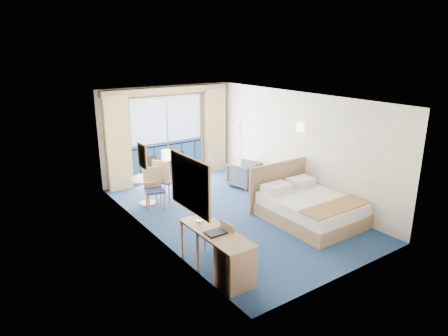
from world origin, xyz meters
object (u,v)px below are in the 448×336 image
bed (308,207)px  floor_lamp (235,137)px  armchair (244,174)px  nightstand (284,186)px  table_chair_a (164,178)px  desk (231,260)px  desk_chair (232,241)px  table_chair_b (154,186)px  round_table (147,184)px

bed → floor_lamp: floor_lamp is taller
armchair → floor_lamp: floor_lamp is taller
floor_lamp → bed: bearing=-100.2°
nightstand → table_chair_a: (-2.74, 1.42, 0.35)m
armchair → desk: (-3.08, -3.67, 0.07)m
desk_chair → table_chair_b: bearing=-1.9°
desk → table_chair_a: (0.75, 3.89, 0.20)m
table_chair_b → bed: bearing=-33.0°
bed → armchair: (0.21, 2.64, 0.03)m
nightstand → floor_lamp: floor_lamp is taller
bed → table_chair_a: (-2.12, 2.87, 0.30)m
armchair → floor_lamp: bearing=-128.7°
round_table → table_chair_b: table_chair_b is taller
armchair → floor_lamp: size_ratio=0.50×
bed → nightstand: size_ratio=4.02×
desk → table_chair_b: (0.33, 3.62, 0.15)m
bed → table_chair_b: bed is taller
desk_chair → floor_lamp: bearing=-38.1°
bed → desk: size_ratio=1.32×
nightstand → table_chair_a: 3.11m
desk_chair → table_chair_b: 3.23m
desk_chair → round_table: bearing=-1.7°
nightstand → desk_chair: desk_chair is taller
desk → armchair: bearing=49.9°
floor_lamp → table_chair_a: size_ratio=1.38×
nightstand → desk: bearing=-144.7°
desk → round_table: (0.32, 3.99, 0.09)m
round_table → armchair: bearing=-6.6°
desk_chair → table_chair_a: table_chair_a is taller
desk → round_table: bearing=85.4°
desk_chair → table_chair_a: size_ratio=0.80×
table_chair_b → nightstand: bearing=-7.4°
bed → round_table: bed is taller
floor_lamp → round_table: (-3.23, -0.75, -0.63)m
nightstand → desk_chair: (-3.18, -2.08, 0.23)m
bed → nightstand: bed is taller
desk_chair → bed: bearing=-77.6°
armchair → round_table: (-2.76, 0.32, 0.17)m
bed → desk_chair: bearing=-166.1°
armchair → table_chair_a: table_chair_a is taller
nightstand → table_chair_b: 3.37m
table_chair_a → desk: bearing=139.2°
floor_lamp → desk: size_ratio=0.94×
nightstand → desk: size_ratio=0.33×
nightstand → desk_chair: size_ratio=0.60×
armchair → table_chair_b: size_ratio=0.75×
table_chair_a → nightstand: bearing=-147.3°
nightstand → desk: 4.28m
round_table → table_chair_a: size_ratio=0.69×
floor_lamp → desk: floor_lamp is taller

